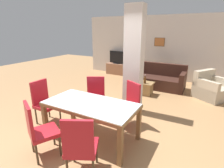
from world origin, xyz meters
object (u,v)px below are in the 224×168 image
Objects in this scene: dining_chair_far_left at (96,96)px; tv_screen at (117,58)px; dining_chair_near_right at (80,145)px; dining_chair_near_left at (38,129)px; armchair at (211,89)px; coffee_table at (145,88)px; dining_chair_head_left at (44,100)px; dining_table at (91,110)px; bottle at (145,80)px; dining_chair_far_right at (129,103)px; tv_stand at (116,69)px; sofa at (157,79)px.

dining_chair_far_left is 4.41m from tv_screen.
dining_chair_near_right is 0.89m from dining_chair_near_left.
armchair reaches higher than coffee_table.
dining_chair_head_left is 1.25× the size of tv_screen.
dining_chair_near_left reaches higher than armchair.
dining_table is 6.26× the size of bottle.
armchair is (3.40, 3.63, -0.24)m from dining_chair_head_left.
dining_chair_near_left is 0.85× the size of armchair.
dining_chair_near_right is 1.00× the size of dining_chair_far_right.
dining_chair_far_left is 1.00× the size of dining_chair_near_right.
dining_chair_near_right is at bearing 13.23° from armchair.
dining_chair_far_left is at bearing -105.00° from coffee_table.
coffee_table is (0.56, 3.80, -0.33)m from dining_chair_near_left.
dining_chair_far_left reaches higher than tv_stand.
dining_chair_near_right is 3.83m from coffee_table.
tv_stand reaches higher than coffee_table.
dining_chair_near_right is at bearing -66.91° from tv_stand.
armchair is at bearing -17.58° from tv_stand.
armchair is (1.62, 4.51, -0.24)m from dining_chair_near_right.
dining_chair_near_left is 5.17m from armchair.
dining_table is at bearing 90.00° from dining_chair_far_left.
coffee_table is (1.45, 2.93, -0.33)m from dining_chair_head_left.
sofa reaches higher than bottle.
tv_stand is at bearing 86.01° from dining_chair_near_right.
dining_table reaches higher than tv_stand.
dining_chair_head_left is at bearing 126.86° from dining_chair_near_right.
tv_stand is at bearing -0.00° from tv_screen.
coffee_table is (-1.95, -0.71, -0.08)m from armchair.
bottle is at bearing 67.65° from dining_chair_near_right.
tv_stand is (-2.15, 2.00, 0.04)m from coffee_table.
dining_table is 5.34m from tv_screen.
dining_chair_near_right is (0.45, -0.87, -0.07)m from dining_table.
dining_chair_head_left is 4.99m from tv_screen.
coffee_table is 0.33m from bottle.
dining_chair_far_right reaches higher than bottle.
coffee_table is at bearing -52.81° from dining_chair_far_right.
dining_chair_far_left is at bearing 90.75° from dining_chair_near_right.
tv_stand is (-4.09, 1.30, -0.04)m from armchair.
dining_chair_far_right is at bearing 62.86° from dining_chair_near_right.
dining_table reaches higher than bottle.
dining_chair_head_left is at bearing -117.70° from bottle.
dining_chair_near_left reaches higher than bottle.
dining_chair_near_left reaches higher than sofa.
dining_chair_near_left is (0.00, -1.70, 0.00)m from dining_chair_far_left.
coffee_table is at bearing -37.07° from armchair.
dining_chair_far_left is at bearing 29.06° from dining_chair_far_right.
bottle is (-1.93, -0.82, 0.23)m from armchair.
dining_chair_head_left is 4.99m from tv_stand.
dining_chair_near_left is at bearing 3.88° from armchair.
dining_chair_near_right is at bearing 63.95° from dining_chair_head_left.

